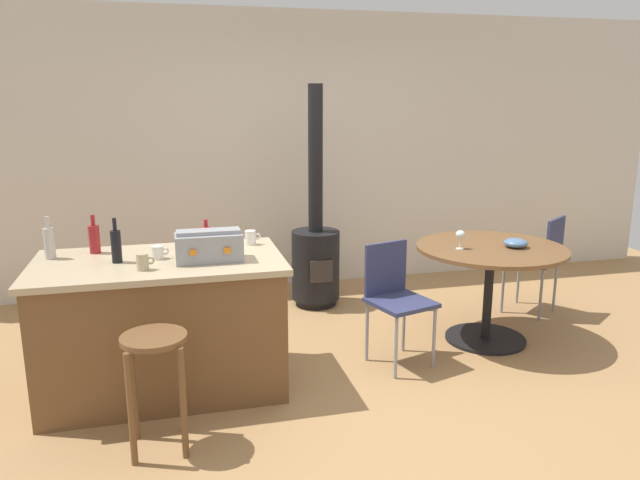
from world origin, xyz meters
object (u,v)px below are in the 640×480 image
(folding_chair_near, at_px, (395,293))
(wine_glass, at_px, (460,235))
(kitchen_island, at_px, (163,325))
(wood_stove, at_px, (316,252))
(wooden_stool, at_px, (155,365))
(toolbox, at_px, (209,246))
(bottle_1, at_px, (49,242))
(cup_0, at_px, (143,262))
(bottle_3, at_px, (206,236))
(serving_bowl, at_px, (516,243))
(bottle_0, at_px, (94,238))
(bottle_2, at_px, (116,245))
(cup_3, at_px, (251,238))
(cup_2, at_px, (190,244))
(folding_chair_far, at_px, (540,256))
(cup_1, at_px, (158,252))
(dining_table, at_px, (490,268))

(folding_chair_near, xyz_separation_m, wine_glass, (0.58, 0.18, 0.36))
(kitchen_island, bearing_deg, wood_stove, 45.30)
(wooden_stool, distance_m, folding_chair_near, 1.82)
(folding_chair_near, bearing_deg, toolbox, -173.89)
(bottle_1, relative_size, cup_0, 2.55)
(folding_chair_near, xyz_separation_m, toolbox, (-1.31, -0.14, 0.46))
(bottle_3, bearing_deg, toolbox, -91.15)
(folding_chair_near, height_order, wood_stove, wood_stove)
(folding_chair_near, relative_size, cup_0, 8.08)
(wine_glass, distance_m, serving_bowl, 0.45)
(bottle_0, relative_size, bottle_2, 0.91)
(bottle_0, xyz_separation_m, cup_3, (1.03, -0.02, -0.05))
(bottle_1, bearing_deg, wine_glass, 0.37)
(wooden_stool, xyz_separation_m, folding_chair_near, (1.66, 0.75, 0.02))
(kitchen_island, bearing_deg, bottle_1, 164.28)
(folding_chair_near, height_order, cup_0, cup_0)
(wooden_stool, xyz_separation_m, wine_glass, (2.23, 0.92, 0.38))
(cup_2, distance_m, cup_3, 0.42)
(kitchen_island, bearing_deg, cup_2, 43.04)
(folding_chair_far, xyz_separation_m, cup_3, (-2.58, -0.40, 0.41))
(cup_1, bearing_deg, folding_chair_far, 11.14)
(bottle_2, xyz_separation_m, cup_3, (0.87, 0.26, -0.06))
(toolbox, height_order, serving_bowl, toolbox)
(cup_1, bearing_deg, wine_glass, 4.90)
(bottle_2, bearing_deg, bottle_1, 154.73)
(bottle_3, xyz_separation_m, cup_1, (-0.32, -0.24, -0.03))
(bottle_2, bearing_deg, kitchen_island, 2.19)
(dining_table, distance_m, folding_chair_near, 0.87)
(folding_chair_near, distance_m, bottle_1, 2.34)
(bottle_0, height_order, cup_0, bottle_0)
(bottle_3, xyz_separation_m, cup_2, (-0.11, -0.06, -0.03))
(kitchen_island, relative_size, cup_3, 14.10)
(bottle_0, relative_size, bottle_3, 1.33)
(bottle_0, xyz_separation_m, bottle_2, (0.16, -0.28, 0.01))
(cup_1, bearing_deg, bottle_0, 147.83)
(toolbox, bearing_deg, cup_0, -163.97)
(kitchen_island, height_order, cup_3, cup_3)
(folding_chair_near, bearing_deg, wood_stove, 100.77)
(kitchen_island, relative_size, wooden_stool, 2.35)
(bottle_1, bearing_deg, bottle_2, -25.27)
(wood_stove, height_order, cup_2, wood_stove)
(bottle_0, bearing_deg, folding_chair_near, -6.74)
(folding_chair_near, relative_size, folding_chair_far, 0.98)
(bottle_2, height_order, wine_glass, bottle_2)
(toolbox, relative_size, wine_glass, 2.87)
(kitchen_island, height_order, wine_glass, wine_glass)
(bottle_1, distance_m, wine_glass, 2.87)
(bottle_3, relative_size, cup_3, 1.74)
(toolbox, height_order, cup_1, toolbox)
(dining_table, relative_size, bottle_2, 4.07)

